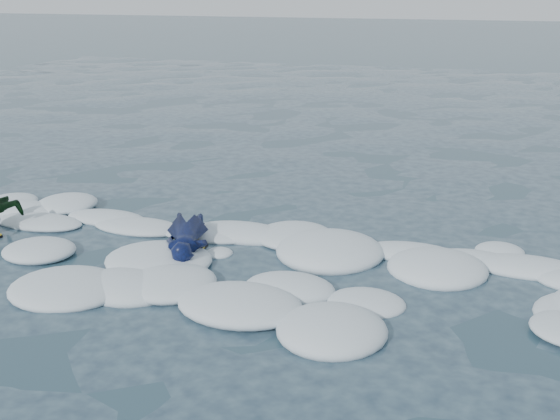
{
  "coord_description": "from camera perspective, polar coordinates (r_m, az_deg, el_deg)",
  "views": [
    {
      "loc": [
        2.9,
        -6.03,
        3.02
      ],
      "look_at": [
        0.42,
        1.6,
        0.43
      ],
      "focal_mm": 45.0,
      "sensor_mm": 36.0,
      "label": 1
    }
  ],
  "objects": [
    {
      "name": "foam_band",
      "position": [
        8.21,
        -4.05,
        -3.75
      ],
      "size": [
        12.0,
        3.1,
        0.3
      ],
      "primitive_type": null,
      "color": "white",
      "rests_on": "ground"
    },
    {
      "name": "prone_woman_unit",
      "position": [
        8.27,
        -7.66,
        -2.36
      ],
      "size": [
        0.98,
        1.5,
        0.36
      ],
      "rotation": [
        0.0,
        0.0,
        1.77
      ],
      "color": "black",
      "rests_on": "ground"
    },
    {
      "name": "ground",
      "position": [
        7.34,
        -7.07,
        -6.57
      ],
      "size": [
        120.0,
        120.0,
        0.0
      ],
      "primitive_type": "plane",
      "color": "#1C3443",
      "rests_on": "ground"
    }
  ]
}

